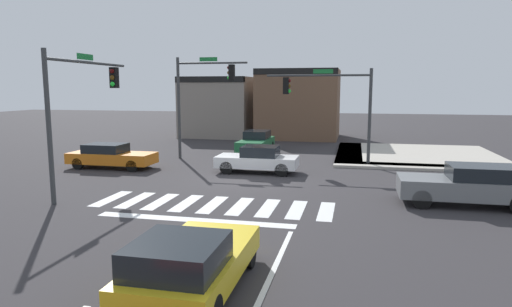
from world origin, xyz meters
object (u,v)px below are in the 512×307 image
traffic_signal_northwest (201,89)px  car_orange (111,156)px  car_white (258,159)px  car_green (256,142)px  traffic_signal_southwest (81,95)px  car_yellow (191,263)px  car_gray (469,185)px  traffic_signal_northeast (330,97)px

traffic_signal_northwest → car_orange: bearing=-133.1°
car_white → car_orange: size_ratio=0.89×
car_green → car_orange: 10.02m
car_white → car_green: bearing=103.3°
traffic_signal_northwest → car_white: 6.65m
traffic_signal_southwest → car_yellow: size_ratio=1.36×
car_orange → car_gray: 17.60m
car_white → car_yellow: size_ratio=0.99×
traffic_signal_northwest → traffic_signal_southwest: bearing=-100.8°
traffic_signal_southwest → traffic_signal_northwest: bearing=-10.8°
car_white → car_gray: 10.13m
traffic_signal_northwest → car_green: (2.59, 3.64, -3.55)m
car_orange → car_yellow: size_ratio=1.11×
traffic_signal_northeast → car_yellow: size_ratio=1.40×
car_green → car_yellow: (3.27, -20.94, -0.01)m
car_white → car_orange: (-8.10, -0.46, -0.02)m
traffic_signal_northeast → car_white: (-3.42, -3.31, -3.12)m
car_yellow → car_gray: size_ratio=0.89×
traffic_signal_southwest → car_white: bearing=-46.4°
traffic_signal_northeast → car_gray: (5.57, -7.98, -3.03)m
traffic_signal_northeast → car_yellow: 17.38m
car_yellow → traffic_signal_northeast: bearing=-6.2°
car_green → car_gray: bearing=41.9°
traffic_signal_northeast → traffic_signal_southwest: (-9.51, -9.11, 0.22)m
traffic_signal_northeast → car_gray: 10.19m
traffic_signal_northwest → car_yellow: size_ratio=1.47×
car_white → car_gray: size_ratio=0.88×
car_gray → traffic_signal_southwest: bearing=4.2°
traffic_signal_northwest → traffic_signal_northeast: size_ratio=1.05×
traffic_signal_northeast → car_white: traffic_signal_northeast is taller
traffic_signal_southwest → car_yellow: (7.65, -7.89, -3.33)m
car_green → car_yellow: car_green is taller
traffic_signal_southwest → car_white: (6.09, 5.80, -3.34)m
car_orange → car_yellow: 16.38m
car_orange → car_white: bearing=3.3°
car_gray → traffic_signal_northeast: bearing=-55.1°
car_orange → car_yellow: (9.67, -13.23, 0.03)m
car_yellow → car_white: bearing=6.5°
car_orange → traffic_signal_northwest: bearing=46.9°
traffic_signal_northeast → car_orange: bearing=18.1°
traffic_signal_southwest → car_orange: traffic_signal_southwest is taller
car_white → car_yellow: bearing=-83.5°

